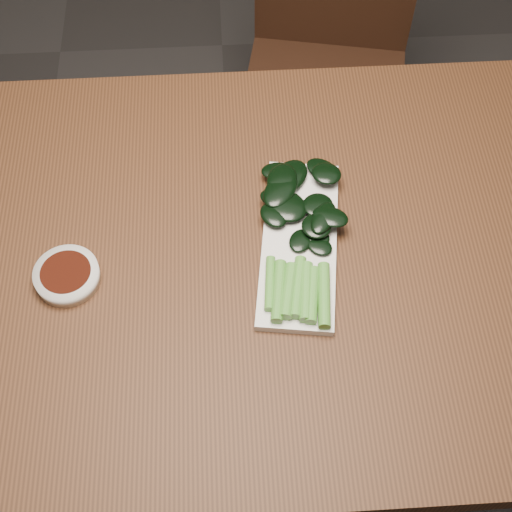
# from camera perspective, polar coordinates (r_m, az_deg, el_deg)

# --- Properties ---
(ground) EXTENTS (6.00, 6.00, 0.00)m
(ground) POSITION_cam_1_polar(r_m,az_deg,el_deg) (1.79, -1.26, -12.75)
(ground) COLOR #2A2828
(ground) RESTS_ON ground
(table) EXTENTS (1.40, 0.80, 0.75)m
(table) POSITION_cam_1_polar(r_m,az_deg,el_deg) (1.18, -1.88, -1.60)
(table) COLOR #432513
(table) RESTS_ON ground
(chair_far) EXTENTS (0.45, 0.45, 0.89)m
(chair_far) POSITION_cam_1_polar(r_m,az_deg,el_deg) (1.80, 5.74, 15.49)
(chair_far) COLOR black
(chair_far) RESTS_ON ground
(sauce_bowl) EXTENTS (0.10, 0.10, 0.02)m
(sauce_bowl) POSITION_cam_1_polar(r_m,az_deg,el_deg) (1.11, -14.89, -1.52)
(sauce_bowl) COLOR silver
(sauce_bowl) RESTS_ON table
(serving_plate) EXTENTS (0.16, 0.32, 0.01)m
(serving_plate) POSITION_cam_1_polar(r_m,az_deg,el_deg) (1.12, 3.48, 1.05)
(serving_plate) COLOR silver
(serving_plate) RESTS_ON table
(gai_lan) EXTENTS (0.15, 0.33, 0.03)m
(gai_lan) POSITION_cam_1_polar(r_m,az_deg,el_deg) (1.11, 3.31, 2.50)
(gai_lan) COLOR #529A35
(gai_lan) RESTS_ON serving_plate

